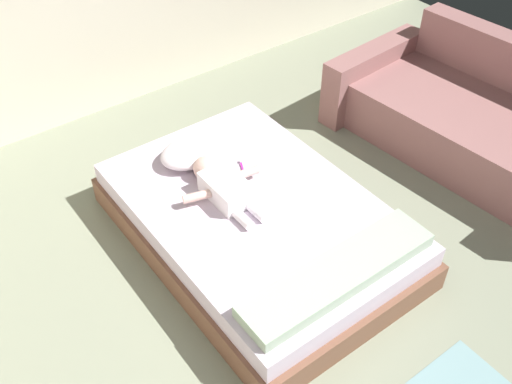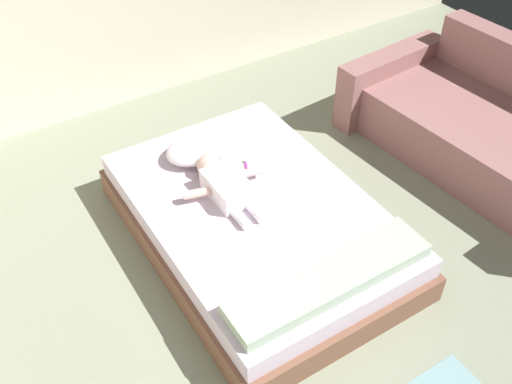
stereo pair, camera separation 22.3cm
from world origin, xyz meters
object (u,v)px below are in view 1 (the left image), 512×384
Objects in this scene: pillow at (194,151)px; baby at (223,185)px; bed at (256,223)px; couch at (480,121)px; toothbrush at (242,167)px.

pillow is 0.42m from baby.
bed is 0.67m from pillow.
toothbrush is at bearing 163.13° from couch.
bed is 3.09× the size of baby.
pillow is at bearing 127.42° from toothbrush.
couch is (2.07, -0.84, -0.15)m from pillow.
baby is (-0.04, -0.41, -0.00)m from pillow.
baby is 0.29m from toothbrush.
bed is 4.24× the size of pillow.
bed is at bearing 173.71° from couch.
pillow is 0.35m from toothbrush.
bed is 14.84× the size of toothbrush.
baby is at bearing 118.73° from bed.
bed is 0.91× the size of couch.
couch reaches higher than bed.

